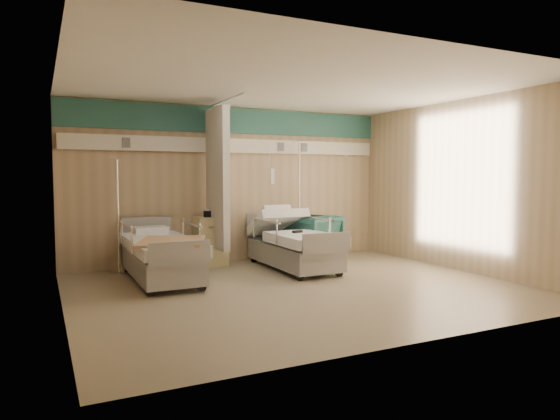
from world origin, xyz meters
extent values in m
cube|color=gray|center=(0.00, 0.00, 0.00)|extent=(6.00, 5.00, 0.00)
cube|color=tan|center=(0.00, 2.50, 1.40)|extent=(6.00, 0.04, 2.80)
cube|color=tan|center=(0.00, -2.50, 1.40)|extent=(6.00, 0.04, 2.80)
cube|color=tan|center=(-3.00, 0.00, 1.40)|extent=(0.04, 5.00, 2.80)
cube|color=tan|center=(3.00, 0.00, 1.40)|extent=(0.04, 5.00, 2.80)
cube|color=white|center=(0.00, 0.00, 2.80)|extent=(6.00, 5.00, 0.04)
cube|color=#2D6B63|center=(0.00, 2.48, 2.55)|extent=(6.00, 0.04, 0.45)
cube|color=silver|center=(0.00, 2.45, 2.10)|extent=(5.88, 0.08, 0.25)
cylinder|color=silver|center=(-0.50, 1.60, 2.76)|extent=(0.03, 1.80, 0.03)
cube|color=beige|center=(-0.50, 1.95, 1.51)|extent=(0.12, 0.90, 2.35)
cube|color=#CDBC80|center=(-0.55, 2.20, 0.42)|extent=(0.50, 0.48, 0.85)
imported|color=#21534E|center=(1.25, 1.90, 0.42)|extent=(1.19, 1.20, 0.85)
cube|color=silver|center=(1.26, 1.86, 0.88)|extent=(0.66, 0.62, 0.06)
cylinder|color=silver|center=(1.16, 2.15, 0.02)|extent=(0.39, 0.39, 0.03)
cylinder|color=silver|center=(1.16, 2.15, 1.09)|extent=(0.03, 0.03, 2.18)
cylinder|color=silver|center=(1.16, 2.15, 2.18)|extent=(0.26, 0.03, 0.03)
cylinder|color=silver|center=(-2.08, 2.21, 0.01)|extent=(0.33, 0.33, 0.03)
cylinder|color=silver|center=(-2.08, 2.21, 0.91)|extent=(0.03, 0.03, 1.82)
cylinder|color=silver|center=(-2.08, 2.21, 1.82)|extent=(0.22, 0.03, 0.03)
cube|color=black|center=(0.58, 1.12, 0.65)|extent=(0.19, 0.12, 0.04)
cube|color=tan|center=(-1.56, 0.84, 0.65)|extent=(1.18, 1.31, 0.04)
cube|color=black|center=(-0.57, 2.20, 0.90)|extent=(0.22, 0.17, 0.11)
cylinder|color=white|center=(-0.60, 2.21, 0.92)|extent=(0.13, 0.13, 0.14)
camera|label=1|loc=(-3.21, -6.05, 1.57)|focal=32.00mm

